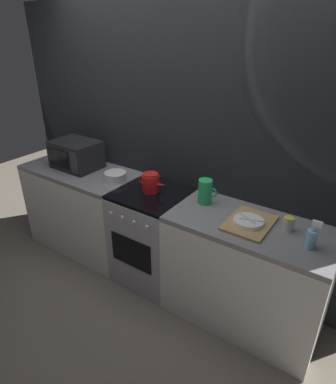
{
  "coord_description": "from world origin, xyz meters",
  "views": [
    {
      "loc": [
        1.56,
        -2.01,
        2.16
      ],
      "look_at": [
        0.17,
        0.0,
        0.95
      ],
      "focal_mm": 30.99,
      "sensor_mm": 36.0,
      "label": 1
    }
  ],
  "objects": [
    {
      "name": "ground_plane",
      "position": [
        0.0,
        0.0,
        0.0
      ],
      "size": [
        8.0,
        8.0,
        0.0
      ],
      "primitive_type": "plane",
      "color": "#6B6054"
    },
    {
      "name": "kettle",
      "position": [
        -0.01,
        0.01,
        0.98
      ],
      "size": [
        0.28,
        0.15,
        0.17
      ],
      "color": "red",
      "rests_on": "stove_unit"
    },
    {
      "name": "counter_right",
      "position": [
        0.9,
        0.0,
        0.45
      ],
      "size": [
        1.2,
        0.6,
        0.9
      ],
      "color": "silver",
      "rests_on": "ground_plane"
    },
    {
      "name": "spice_jar",
      "position": [
        1.14,
        0.06,
        0.95
      ],
      "size": [
        0.08,
        0.08,
        0.1
      ],
      "color": "silver",
      "rests_on": "counter_right"
    },
    {
      "name": "spray_bottle",
      "position": [
        1.32,
        -0.06,
        0.98
      ],
      "size": [
        0.08,
        0.06,
        0.2
      ],
      "color": "#8CCCE5",
      "rests_on": "counter_right"
    },
    {
      "name": "stove_unit",
      "position": [
        -0.0,
        -0.0,
        0.45
      ],
      "size": [
        0.6,
        0.63,
        0.9
      ],
      "color": "#9E9EA3",
      "rests_on": "ground_plane"
    },
    {
      "name": "counter_left",
      "position": [
        -0.9,
        0.0,
        0.45
      ],
      "size": [
        1.2,
        0.6,
        0.9
      ],
      "color": "silver",
      "rests_on": "ground_plane"
    },
    {
      "name": "dish_pile",
      "position": [
        0.89,
        -0.02,
        0.92
      ],
      "size": [
        0.3,
        0.4,
        0.06
      ],
      "color": "tan",
      "rests_on": "counter_right"
    },
    {
      "name": "back_wall",
      "position": [
        0.0,
        0.32,
        1.2
      ],
      "size": [
        3.6,
        0.05,
        2.4
      ],
      "color": "gray",
      "rests_on": "ground_plane"
    },
    {
      "name": "mixing_bowl",
      "position": [
        -0.42,
        0.01,
        0.94
      ],
      "size": [
        0.2,
        0.2,
        0.08
      ],
      "primitive_type": "cylinder",
      "color": "silver",
      "rests_on": "counter_left"
    },
    {
      "name": "microwave",
      "position": [
        -0.96,
        0.03,
        1.04
      ],
      "size": [
        0.46,
        0.35,
        0.27
      ],
      "color": "black",
      "rests_on": "counter_left"
    },
    {
      "name": "pitcher",
      "position": [
        0.47,
        0.09,
        1.0
      ],
      "size": [
        0.16,
        0.11,
        0.2
      ],
      "color": "green",
      "rests_on": "counter_right"
    }
  ]
}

